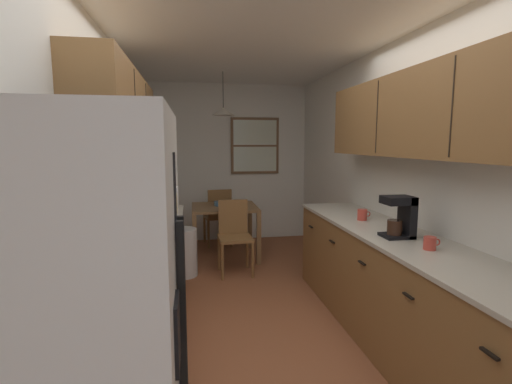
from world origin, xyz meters
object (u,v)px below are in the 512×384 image
Objects in this scene: dining_table at (224,214)px; table_serving_bowl at (220,203)px; stove_range at (118,356)px; dining_chair_far at (219,214)px; dining_chair_near at (234,233)px; refrigerator at (80,365)px; mug_spare at (362,215)px; mug_by_coffeemaker at (430,243)px; storage_canister at (127,241)px; microwave_over_range at (82,138)px; trash_bin at (184,252)px; coffee_maker at (401,216)px.

table_serving_bowl is (-0.05, 0.05, 0.15)m from dining_table.
stove_range reaches higher than dining_chair_far.
stove_range is 2.67m from dining_chair_near.
mug_spare is (1.94, 1.90, 0.09)m from refrigerator.
mug_by_coffeemaker is (1.18, -3.53, 0.44)m from dining_chair_far.
storage_canister is 0.94× the size of table_serving_bowl.
table_serving_bowl is at bearing 74.08° from microwave_over_range.
mug_by_coffeemaker reaches higher than trash_bin.
refrigerator is 14.57× the size of mug_by_coffeemaker.
dining_table is at bearing -86.24° from dining_chair_far.
refrigerator is 2.33m from coffee_maker.
stove_range is at bearing -148.65° from mug_spare.
microwave_over_range is at bearing 179.97° from stove_range.
mug_spare reaches higher than dining_table.
refrigerator is 2.96× the size of trash_bin.
storage_canister reaches higher than dining_chair_far.
mug_spare reaches higher than dining_chair_far.
stove_range is 3.84m from dining_chair_far.
refrigerator reaches higher than dining_table.
coffee_maker is 2.52× the size of mug_spare.
mug_by_coffeemaker is at bearing -87.48° from coffee_maker.
stove_range is 1.23× the size of dining_table.
trash_bin is 4.64× the size of mug_spare.
mug_by_coffeemaker is (1.69, -2.26, 0.65)m from trash_bin.
refrigerator is 1.06m from microwave_over_range.
mug_spare is at bearing 31.35° from stove_range.
stove_range reaches higher than dining_chair_near.
dining_chair_far is at bearing 93.76° from dining_table.
storage_canister is (-0.03, 1.18, 0.12)m from refrigerator.
trash_bin is 3.43× the size of storage_canister.
coffee_maker reaches higher than dining_chair_near.
stove_range is 1.22× the size of dining_chair_far.
trash_bin is at bearing 85.18° from refrigerator.
microwave_over_range reaches higher than mug_by_coffeemaker.
storage_canister is (0.11, 0.47, -0.65)m from microwave_over_range.
dining_chair_far is (0.78, 4.46, -0.36)m from refrigerator.
trash_bin is (0.41, 2.48, -1.35)m from microwave_over_range.
table_serving_bowl is at bearing 78.81° from refrigerator.
microwave_over_range is 1.00× the size of trash_bin.
mug_spare is at bearing -37.61° from trash_bin.
coffee_maker is at bearing -66.41° from dining_table.
dining_chair_far reaches higher than table_serving_bowl.
microwave_over_range reaches higher than stove_range.
mug_spare is at bearing -59.52° from table_serving_bowl.
coffee_maker is (1.12, -2.57, 0.45)m from dining_table.
stove_range reaches higher than trash_bin.
mug_spare reaches higher than mug_by_coffeemaker.
mug_by_coffeemaker is (2.10, 0.22, -0.70)m from microwave_over_range.
mug_by_coffeemaker is at bearing -64.96° from dining_chair_near.
dining_chair_far is 2.85× the size of coffee_maker.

